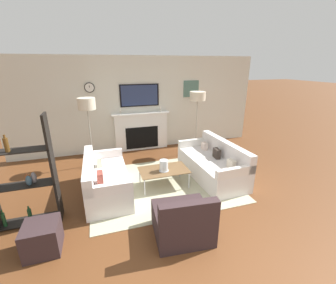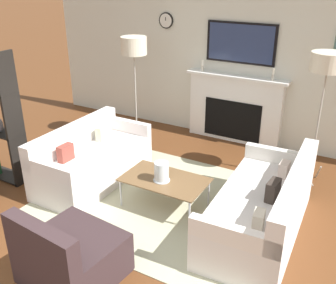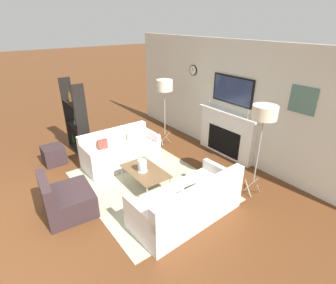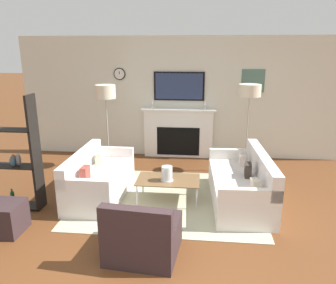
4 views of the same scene
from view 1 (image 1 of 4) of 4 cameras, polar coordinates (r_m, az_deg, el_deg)
fireplace_wall at (r=6.73m, az=-7.11°, el=8.36°), size 7.29×0.28×2.70m
area_rug at (r=4.97m, az=-1.35°, el=-10.57°), size 3.00×2.41×0.01m
couch_left at (r=4.69m, az=-15.66°, el=-9.40°), size 0.80×1.70×0.77m
couch_right at (r=5.26m, az=11.29°, el=-5.67°), size 0.94×1.92×0.82m
armchair at (r=3.55m, az=3.78°, el=-19.40°), size 0.89×0.85×0.77m
coffee_table at (r=4.75m, az=-1.08°, el=-7.28°), size 1.02×0.61×0.38m
hurricane_candle at (r=4.64m, az=-1.08°, el=-6.13°), size 0.20×0.20×0.24m
floor_lamp_left at (r=5.69m, az=-19.96°, el=8.90°), size 0.41×0.41×1.73m
floor_lamp_right at (r=6.25m, az=7.52°, el=11.27°), size 0.43×0.43×1.78m
shelf_unit at (r=4.16m, az=-33.10°, el=-7.53°), size 0.94×0.28×1.80m
ottoman at (r=3.78m, az=-29.29°, el=-20.41°), size 0.46×0.46×0.43m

